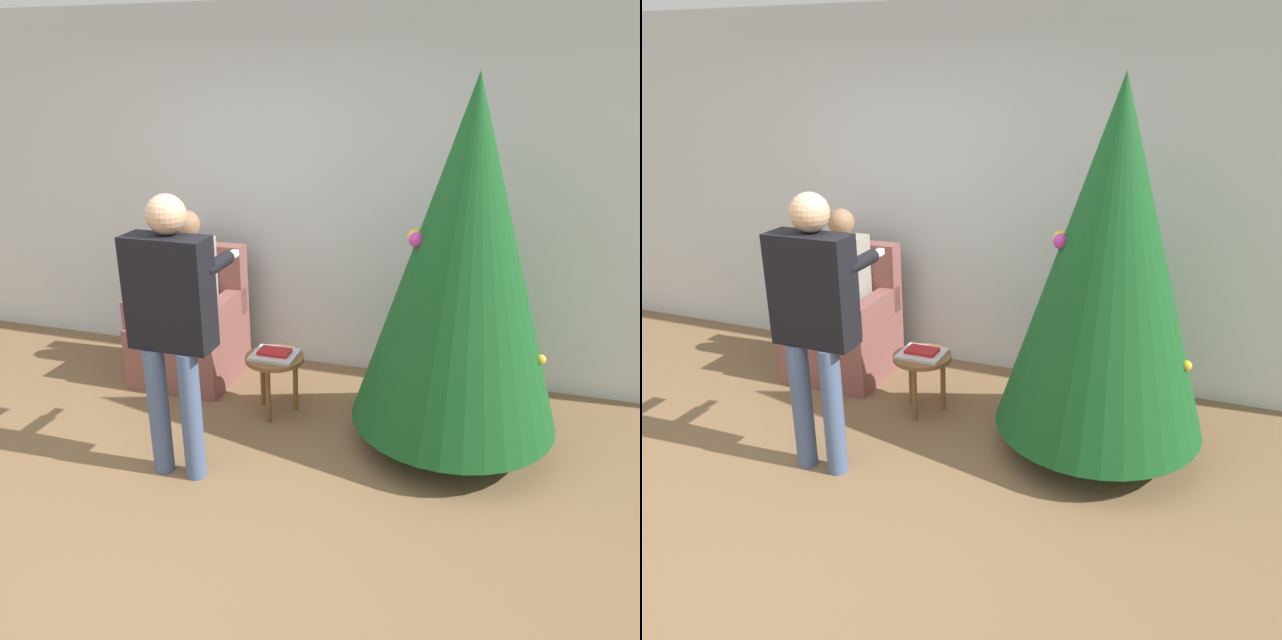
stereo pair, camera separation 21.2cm
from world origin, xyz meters
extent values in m
plane|color=brown|center=(0.00, 0.00, 0.00)|extent=(14.00, 14.00, 0.00)
cube|color=silver|center=(0.00, 2.23, 1.35)|extent=(8.00, 0.06, 2.70)
cylinder|color=brown|center=(1.37, 1.29, 0.09)|extent=(0.10, 0.10, 0.19)
cone|color=#144C1E|center=(1.37, 1.29, 1.21)|extent=(1.26, 1.26, 2.05)
sphere|color=gold|center=(1.07, 1.31, 1.33)|extent=(0.09, 0.09, 0.09)
sphere|color=gold|center=(1.85, 1.22, 0.68)|extent=(0.06, 0.06, 0.06)
sphere|color=#B23399|center=(1.10, 1.18, 1.34)|extent=(0.09, 0.09, 0.09)
cube|color=brown|center=(-0.67, 1.66, 0.24)|extent=(0.73, 0.68, 0.48)
cube|color=brown|center=(-0.67, 1.94, 0.74)|extent=(0.73, 0.14, 0.53)
cube|color=brown|center=(-0.98, 1.66, 0.58)|extent=(0.12, 0.62, 0.21)
cube|color=brown|center=(-0.37, 1.66, 0.58)|extent=(0.12, 0.62, 0.21)
cylinder|color=#475B84|center=(-0.77, 1.46, 0.24)|extent=(0.11, 0.11, 0.48)
cylinder|color=#475B84|center=(-0.57, 1.46, 0.24)|extent=(0.11, 0.11, 0.48)
cube|color=#475B84|center=(-0.67, 1.61, 0.54)|extent=(0.32, 0.40, 0.12)
cube|color=gray|center=(-0.67, 1.76, 0.85)|extent=(0.36, 0.20, 0.50)
sphere|color=#936B4C|center=(-0.67, 1.76, 1.20)|extent=(0.20, 0.20, 0.20)
cylinder|color=#475B84|center=(-0.24, 0.49, 0.40)|extent=(0.12, 0.12, 0.80)
cylinder|color=#475B84|center=(-0.03, 0.49, 0.40)|extent=(0.12, 0.12, 0.80)
cube|color=black|center=(-0.13, 0.55, 1.11)|extent=(0.47, 0.20, 0.63)
sphere|color=tan|center=(-0.13, 0.59, 1.53)|extent=(0.22, 0.22, 0.22)
cylinder|color=black|center=(-0.33, 0.74, 1.24)|extent=(0.08, 0.30, 0.08)
cylinder|color=black|center=(0.07, 0.74, 1.24)|extent=(0.08, 0.30, 0.08)
cube|color=white|center=(0.07, 0.93, 1.24)|extent=(0.04, 0.14, 0.04)
cylinder|color=brown|center=(0.16, 1.33, 0.41)|extent=(0.40, 0.40, 0.03)
cylinder|color=brown|center=(0.16, 1.19, 0.20)|extent=(0.04, 0.04, 0.40)
cylinder|color=brown|center=(0.28, 1.40, 0.20)|extent=(0.04, 0.04, 0.40)
cylinder|color=brown|center=(0.04, 1.40, 0.20)|extent=(0.04, 0.04, 0.40)
cube|color=silver|center=(0.16, 1.33, 0.44)|extent=(0.30, 0.26, 0.02)
cube|color=#B21E23|center=(0.16, 1.33, 0.46)|extent=(0.21, 0.13, 0.02)
camera|label=1|loc=(1.57, -2.27, 2.21)|focal=35.00mm
camera|label=2|loc=(1.78, -2.20, 2.21)|focal=35.00mm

